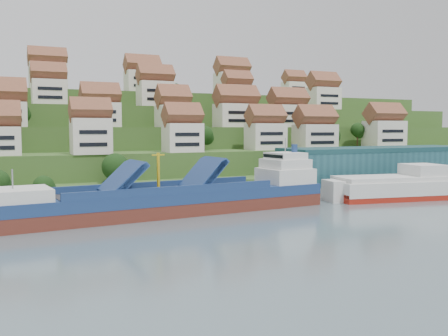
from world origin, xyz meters
name	(u,v)px	position (x,y,z in m)	size (l,w,h in m)	color
ground	(245,209)	(0.00, 0.00, 0.00)	(300.00, 300.00, 0.00)	slate
quay	(287,192)	(20.00, 15.00, 1.10)	(180.00, 14.00, 2.20)	gray
hillside	(129,146)	(0.00, 103.55, 10.66)	(260.00, 128.00, 31.00)	#2D4C1E
hillside_village	(163,108)	(0.99, 60.60, 24.32)	(161.88, 64.76, 29.03)	silver
hillside_trees	(148,134)	(-9.29, 43.07, 16.12)	(143.98, 61.84, 30.84)	#193A13
warehouse	(377,164)	(52.00, 17.00, 7.20)	(60.00, 15.00, 10.00)	#215059
flagpole	(291,171)	(18.11, 10.00, 6.88)	(1.28, 0.16, 8.00)	gray
cargo_ship	(183,199)	(-13.96, 0.90, 2.97)	(69.40, 16.83, 15.12)	#5E271C
second_ship	(397,188)	(42.34, -1.25, 2.81)	(33.58, 16.91, 9.30)	maroon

